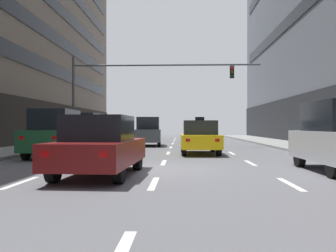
{
  "coord_description": "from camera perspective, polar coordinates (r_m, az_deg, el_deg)",
  "views": [
    {
      "loc": [
        0.66,
        -11.71,
        1.39
      ],
      "look_at": [
        -0.41,
        18.15,
        1.42
      ],
      "focal_mm": 38.5,
      "sensor_mm": 36.0,
      "label": 1
    }
  ],
  "objects": [
    {
      "name": "ground_plane",
      "position": [
        11.81,
        -1.16,
        -6.8
      ],
      "size": [
        120.0,
        120.0,
        0.0
      ],
      "primitive_type": "plane",
      "color": "slate"
    },
    {
      "name": "lane_stripe_l1_s3",
      "position": [
        9.66,
        -22.27,
        -8.29
      ],
      "size": [
        0.16,
        2.0,
        0.01
      ],
      "primitive_type": "cube",
      "color": "silver",
      "rests_on": "ground"
    },
    {
      "name": "lane_stripe_l1_s4",
      "position": [
        14.33,
        -13.97,
        -5.59
      ],
      "size": [
        0.16,
        2.0,
        0.01
      ],
      "primitive_type": "cube",
      "color": "silver",
      "rests_on": "ground"
    },
    {
      "name": "lane_stripe_l1_s5",
      "position": [
        19.17,
        -9.83,
        -4.2
      ],
      "size": [
        0.16,
        2.0,
        0.01
      ],
      "primitive_type": "cube",
      "color": "silver",
      "rests_on": "ground"
    },
    {
      "name": "lane_stripe_l1_s6",
      "position": [
        24.08,
        -7.38,
        -3.35
      ],
      "size": [
        0.16,
        2.0,
        0.01
      ],
      "primitive_type": "cube",
      "color": "silver",
      "rests_on": "ground"
    },
    {
      "name": "lane_stripe_l1_s7",
      "position": [
        29.01,
        -5.76,
        -2.79
      ],
      "size": [
        0.16,
        2.0,
        0.01
      ],
      "primitive_type": "cube",
      "color": "silver",
      "rests_on": "ground"
    },
    {
      "name": "lane_stripe_l1_s8",
      "position": [
        33.97,
        -4.61,
        -2.39
      ],
      "size": [
        0.16,
        2.0,
        0.01
      ],
      "primitive_type": "cube",
      "color": "silver",
      "rests_on": "ground"
    },
    {
      "name": "lane_stripe_l1_s9",
      "position": [
        38.94,
        -3.76,
        -2.09
      ],
      "size": [
        0.16,
        2.0,
        0.01
      ],
      "primitive_type": "cube",
      "color": "silver",
      "rests_on": "ground"
    },
    {
      "name": "lane_stripe_l1_s10",
      "position": [
        43.91,
        -3.1,
        -1.86
      ],
      "size": [
        0.16,
        2.0,
        0.01
      ],
      "primitive_type": "cube",
      "color": "silver",
      "rests_on": "ground"
    },
    {
      "name": "lane_stripe_l2_s3",
      "position": [
        8.84,
        -2.26,
        -9.06
      ],
      "size": [
        0.16,
        2.0,
        0.01
      ],
      "primitive_type": "cube",
      "color": "silver",
      "rests_on": "ground"
    },
    {
      "name": "lane_stripe_l2_s4",
      "position": [
        13.8,
        -0.69,
        -5.81
      ],
      "size": [
        0.16,
        2.0,
        0.01
      ],
      "primitive_type": "cube",
      "color": "silver",
      "rests_on": "ground"
    },
    {
      "name": "lane_stripe_l2_s5",
      "position": [
        18.77,
        0.04,
        -4.28
      ],
      "size": [
        0.16,
        2.0,
        0.01
      ],
      "primitive_type": "cube",
      "color": "silver",
      "rests_on": "ground"
    },
    {
      "name": "lane_stripe_l2_s6",
      "position": [
        23.76,
        0.46,
        -3.4
      ],
      "size": [
        0.16,
        2.0,
        0.01
      ],
      "primitive_type": "cube",
      "color": "silver",
      "rests_on": "ground"
    },
    {
      "name": "lane_stripe_l2_s7",
      "position": [
        28.75,
        0.74,
        -2.82
      ],
      "size": [
        0.16,
        2.0,
        0.01
      ],
      "primitive_type": "cube",
      "color": "silver",
      "rests_on": "ground"
    },
    {
      "name": "lane_stripe_l2_s8",
      "position": [
        33.75,
        0.93,
        -2.41
      ],
      "size": [
        0.16,
        2.0,
        0.01
      ],
      "primitive_type": "cube",
      "color": "silver",
      "rests_on": "ground"
    },
    {
      "name": "lane_stripe_l2_s9",
      "position": [
        38.74,
        1.08,
        -2.1
      ],
      "size": [
        0.16,
        2.0,
        0.01
      ],
      "primitive_type": "cube",
      "color": "silver",
      "rests_on": "ground"
    },
    {
      "name": "lane_stripe_l2_s10",
      "position": [
        43.74,
        1.19,
        -1.87
      ],
      "size": [
        0.16,
        2.0,
        0.01
      ],
      "primitive_type": "cube",
      "color": "silver",
      "rests_on": "ground"
    },
    {
      "name": "lane_stripe_l3_s3",
      "position": [
        9.2,
        18.81,
        -8.7
      ],
      "size": [
        0.16,
        2.0,
        0.01
      ],
      "primitive_type": "cube",
      "color": "silver",
      "rests_on": "ground"
    },
    {
      "name": "lane_stripe_l3_s4",
      "position": [
        14.03,
        12.88,
        -5.72
      ],
      "size": [
        0.16,
        2.0,
        0.01
      ],
      "primitive_type": "cube",
      "color": "silver",
      "rests_on": "ground"
    },
    {
      "name": "lane_stripe_l3_s5",
      "position": [
        18.95,
        10.03,
        -4.24
      ],
      "size": [
        0.16,
        2.0,
        0.01
      ],
      "primitive_type": "cube",
      "color": "silver",
      "rests_on": "ground"
    },
    {
      "name": "lane_stripe_l3_s6",
      "position": [
        23.9,
        8.37,
        -3.38
      ],
      "size": [
        0.16,
        2.0,
        0.01
      ],
      "primitive_type": "cube",
      "color": "silver",
      "rests_on": "ground"
    },
    {
      "name": "lane_stripe_l3_s7",
      "position": [
        28.86,
        7.27,
        -2.8
      ],
      "size": [
        0.16,
        2.0,
        0.01
      ],
      "primitive_type": "cube",
      "color": "silver",
      "rests_on": "ground"
    },
    {
      "name": "lane_stripe_l3_s8",
      "position": [
        33.84,
        6.5,
        -2.4
      ],
      "size": [
        0.16,
        2.0,
        0.01
      ],
      "primitive_type": "cube",
      "color": "silver",
      "rests_on": "ground"
    },
    {
      "name": "lane_stripe_l3_s9",
      "position": [
        38.82,
        5.93,
        -2.1
      ],
      "size": [
        0.16,
        2.0,
        0.01
      ],
      "primitive_type": "cube",
      "color": "silver",
      "rests_on": "ground"
    },
    {
      "name": "lane_stripe_l3_s10",
      "position": [
        43.81,
        5.49,
        -1.87
      ],
      "size": [
        0.16,
        2.0,
        0.01
      ],
      "primitive_type": "cube",
      "color": "silver",
      "rests_on": "ground"
    },
    {
      "name": "taxi_driving_0",
      "position": [
        18.2,
        5.01,
        -1.82
      ],
      "size": [
        1.91,
        4.49,
        1.86
      ],
      "color": "black",
      "rests_on": "ground"
    },
    {
      "name": "car_driving_1",
      "position": [
        10.25,
        -10.66,
        -3.17
      ],
      "size": [
        2.07,
        4.57,
        1.69
      ],
      "color": "black",
      "rests_on": "ground"
    },
    {
      "name": "car_driving_2",
      "position": [
        17.02,
        -17.37,
        -1.14
      ],
      "size": [
        1.99,
        4.48,
        2.14
      ],
      "color": "black",
      "rests_on": "ground"
    },
    {
      "name": "taxi_driving_3",
      "position": [
        28.23,
        4.27,
        -1.3
      ],
      "size": [
        1.83,
        4.21,
        1.74
      ],
      "color": "black",
      "rests_on": "ground"
    },
    {
      "name": "car_driving_4",
      "position": [
        25.63,
        -3.12,
        -0.9
      ],
      "size": [
        1.96,
        4.28,
        2.03
      ],
      "color": "black",
      "rests_on": "ground"
    },
    {
      "name": "car_driving_5",
      "position": [
        22.07,
        -12.89,
        -0.87
      ],
      "size": [
        1.95,
        4.49,
        2.16
      ],
      "color": "black",
      "rests_on": "ground"
    },
    {
      "name": "traffic_signal_0",
      "position": [
        25.59,
        -5.16,
        7.02
      ],
      "size": [
        13.24,
        0.35,
        6.18
      ],
      "color": "#4C4C51",
      "rests_on": "sidewalk_left"
    }
  ]
}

